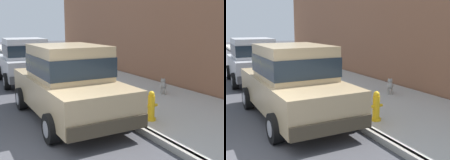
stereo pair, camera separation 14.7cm
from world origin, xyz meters
TOP-DOWN VIEW (x-y plane):
  - curb at (3.20, 0.00)m, footprint 0.16×64.00m
  - sidewalk at (5.00, 0.00)m, footprint 3.60×64.00m
  - car_tan_sedan at (2.10, 2.20)m, footprint 2.09×4.63m
  - car_silver_hatchback at (2.10, 7.55)m, footprint 2.04×3.85m
  - dog_grey at (5.69, 2.80)m, footprint 0.48×0.65m
  - fire_hydrant at (3.65, 0.70)m, footprint 0.34×0.24m
  - building_facade at (7.10, 5.99)m, footprint 0.50×20.00m

SIDE VIEW (x-z plane):
  - curb at x=3.20m, z-range 0.00..0.14m
  - sidewalk at x=5.00m, z-range 0.00..0.14m
  - dog_grey at x=5.69m, z-range 0.18..0.67m
  - fire_hydrant at x=3.65m, z-range 0.11..0.84m
  - car_silver_hatchback at x=2.10m, z-range 0.04..1.92m
  - car_tan_sedan at x=2.10m, z-range 0.02..1.94m
  - building_facade at x=7.10m, z-range 0.00..4.76m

